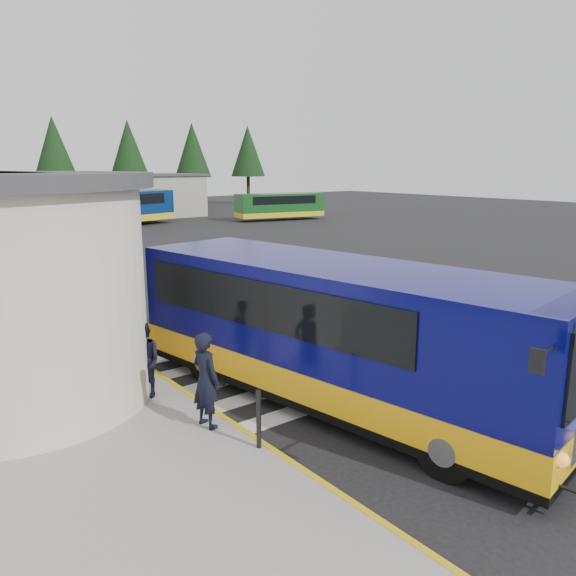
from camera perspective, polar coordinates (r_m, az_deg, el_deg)
ground at (r=15.94m, az=0.78°, el=-6.25°), size 140.00×140.00×0.00m
curb_strip at (r=17.42m, az=-18.25°, el=-4.97°), size 0.12×34.00×0.16m
crosswalk at (r=15.05m, az=1.20°, el=-7.37°), size 8.00×5.35×0.01m
depot_building at (r=56.04m, az=-22.04°, el=8.48°), size 26.40×8.40×4.20m
tree_line at (r=63.78m, az=-24.20°, el=12.88°), size 58.40×4.40×10.00m
transit_bus at (r=12.19m, az=4.93°, el=-4.98°), size 4.93×11.16×3.07m
pedestrian_a at (r=10.94m, az=-8.34°, el=-9.21°), size 0.54×0.74×1.89m
pedestrian_b at (r=12.58m, az=-14.44°, el=-7.13°), size 0.87×0.97×1.65m
bollard at (r=10.21m, az=-3.00°, el=-13.16°), size 0.09×0.09×1.09m
far_bus_a at (r=49.65m, az=-16.78°, el=7.89°), size 10.04×5.04×2.49m
far_bus_b at (r=53.04m, az=-0.84°, el=8.41°), size 8.54×3.92×2.13m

